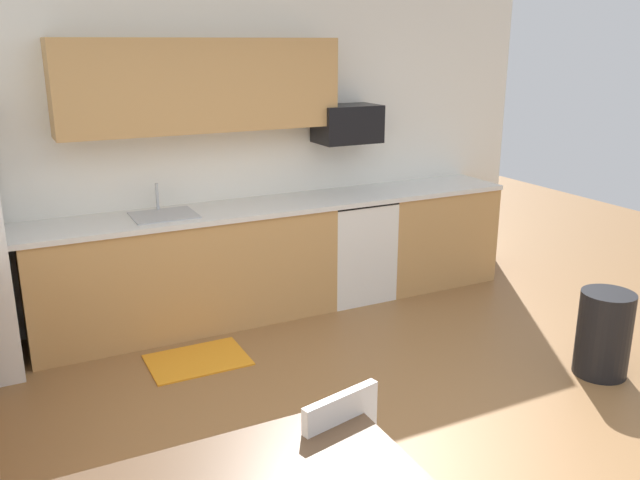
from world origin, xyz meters
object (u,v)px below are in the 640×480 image
Objects in this scene: oven_range at (351,247)px; microwave at (347,124)px; trash_bin at (604,334)px; chair_near_table at (358,480)px.

microwave reaches higher than oven_range.
microwave is 2.65m from trash_bin.
oven_range is 1.69× the size of microwave.
microwave reaches higher than trash_bin.
chair_near_table is at bearing -160.73° from trash_bin.
chair_near_table is (-1.63, -2.95, 0.05)m from oven_range.
oven_range is 3.37m from chair_near_table.
microwave is (-0.00, 0.10, 1.09)m from oven_range.
microwave is at bearing 90.00° from oven_range.
trash_bin is (0.81, -2.10, -0.16)m from oven_range.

